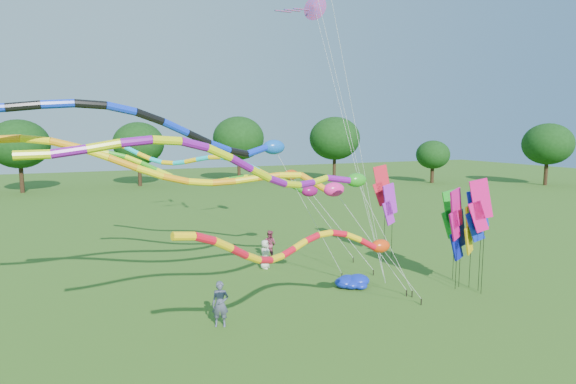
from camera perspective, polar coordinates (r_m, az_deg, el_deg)
name	(u,v)px	position (r m, az deg, el deg)	size (l,w,h in m)	color
ground	(393,330)	(19.30, 12.33, -15.67)	(160.00, 160.00, 0.00)	#285917
tree_ring	(488,177)	(24.68, 22.65, 1.71)	(120.10, 112.58, 9.68)	#382314
tube_kite_red	(319,245)	(16.52, 3.70, -6.33)	(11.04, 3.88, 5.43)	black
tube_kite_orange	(211,173)	(19.18, -9.10, 2.26)	(16.64, 2.76, 7.98)	black
tube_kite_purple	(267,170)	(15.88, -2.55, 2.63)	(14.72, 3.64, 7.94)	black
tube_kite_blue	(157,130)	(18.62, -15.26, 7.13)	(17.63, 3.37, 9.37)	black
tube_kite_cyan	(226,165)	(27.01, -7.38, 3.17)	(12.03, 6.16, 7.39)	black
tube_kite_green	(233,179)	(24.02, -6.57, 1.54)	(12.88, 4.77, 7.10)	black
delta_kite_high_c	(314,8)	(26.70, 3.12, 20.99)	(3.65, 5.78, 14.69)	black
banner_pole_orange	(470,229)	(24.13, 20.74, -4.12)	(1.10, 0.53, 4.15)	black
banner_pole_blue_b	(477,216)	(23.75, 21.48, -2.62)	(1.13, 0.42, 4.86)	black
banner_pole_blue_a	(458,235)	(24.16, 19.48, -4.85)	(1.16, 0.26, 3.82)	black
banner_pole_green	(451,214)	(25.14, 18.77, -2.48)	(1.16, 0.24, 4.63)	black
banner_pole_magenta_a	(456,215)	(23.53, 19.27, -2.56)	(1.13, 0.42, 4.88)	black
banner_pole_magenta_b	(480,206)	(23.30, 21.82, -1.54)	(1.10, 0.54, 5.38)	black
banner_pole_red	(382,186)	(29.02, 11.04, 0.72)	(1.13, 0.42, 5.48)	black
banner_pole_violet	(390,204)	(28.53, 11.94, -1.45)	(1.16, 0.21, 4.47)	black
blue_nylon_heap	(352,281)	(23.74, 7.58, -10.45)	(1.61, 1.73, 0.57)	#0D25B5
person_a	(265,254)	(26.39, -2.75, -7.38)	(0.77, 0.50, 1.58)	silver
person_b	(220,304)	(19.06, -8.03, -13.01)	(0.65, 0.42, 1.77)	#474A63
person_c	(270,244)	(28.31, -2.19, -6.23)	(0.82, 0.64, 1.69)	#94364F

